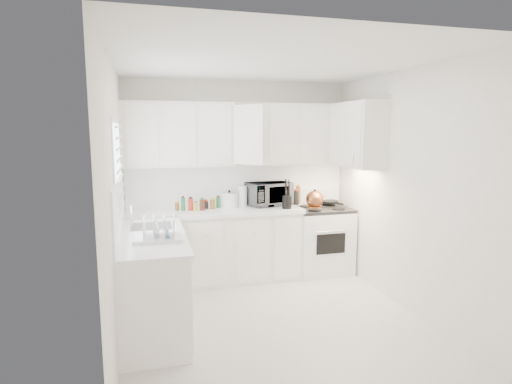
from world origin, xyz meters
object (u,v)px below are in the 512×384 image
object	(u,v)px
microwave	(269,191)
dish_rack	(158,227)
utensil_crock	(287,193)
rice_cooker	(229,199)
stove	(321,231)
tea_kettle	(315,198)

from	to	relation	value
microwave	dish_rack	world-z (taller)	microwave
microwave	utensil_crock	bearing A→B (deg)	-77.92
rice_cooker	utensil_crock	xyz separation A→B (m)	(0.70, -0.30, 0.09)
stove	dish_rack	world-z (taller)	dish_rack
rice_cooker	dish_rack	world-z (taller)	dish_rack
stove	microwave	xyz separation A→B (m)	(-0.72, 0.15, 0.56)
stove	rice_cooker	bearing A→B (deg)	173.78
stove	microwave	world-z (taller)	microwave
utensil_crock	tea_kettle	bearing A→B (deg)	-0.86
rice_cooker	dish_rack	size ratio (longest dim) A/B	0.51
utensil_crock	dish_rack	bearing A→B (deg)	-145.19
microwave	utensil_crock	distance (m)	0.34
rice_cooker	tea_kettle	bearing A→B (deg)	-25.03
rice_cooker	utensil_crock	distance (m)	0.76
rice_cooker	dish_rack	xyz separation A→B (m)	(-0.97, -1.45, 0.01)
microwave	utensil_crock	xyz separation A→B (m)	(0.16, -0.31, 0.01)
rice_cooker	utensil_crock	size ratio (longest dim) A/B	0.57
dish_rack	microwave	bearing A→B (deg)	46.95
microwave	rice_cooker	world-z (taller)	microwave
stove	rice_cooker	world-z (taller)	rice_cooker
stove	tea_kettle	size ratio (longest dim) A/B	4.05
tea_kettle	dish_rack	size ratio (longest dim) A/B	0.64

